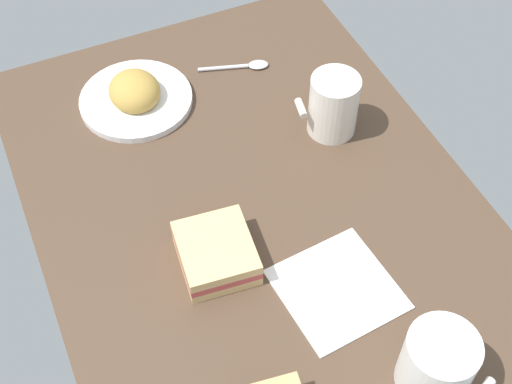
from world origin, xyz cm
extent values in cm
cube|color=#4C3828|center=(0.00, 0.00, 1.00)|extent=(90.00, 64.00, 2.00)
cylinder|color=white|center=(-28.02, -9.49, 2.60)|extent=(18.89, 18.89, 1.20)
ellipsoid|color=#B28C3F|center=(-28.02, -9.49, 4.61)|extent=(9.42, 8.48, 5.64)
cylinder|color=silver|center=(-9.35, 17.58, 7.22)|extent=(7.84, 7.84, 10.43)
cylinder|color=tan|center=(-9.35, 17.58, 11.93)|extent=(6.90, 6.90, 0.40)
cylinder|color=silver|center=(-10.37, 12.35, 7.74)|extent=(3.69, 1.85, 1.20)
cylinder|color=white|center=(34.11, 8.54, 6.76)|extent=(8.90, 8.90, 9.52)
cylinder|color=brown|center=(34.11, 8.54, 11.02)|extent=(7.83, 7.83, 0.40)
cube|color=#DBB77A|center=(7.00, -9.18, 2.80)|extent=(12.13, 11.14, 1.60)
cube|color=#C14C4C|center=(7.00, -9.18, 4.20)|extent=(12.13, 11.14, 1.20)
cube|color=#DBB77A|center=(7.00, -9.18, 5.60)|extent=(12.13, 11.14, 1.60)
ellipsoid|color=silver|center=(-27.84, 12.93, 2.40)|extent=(3.36, 4.15, 0.80)
cylinder|color=silver|center=(-29.69, 6.98, 2.35)|extent=(3.29, 8.67, 0.70)
cube|color=white|center=(17.93, 4.10, 2.15)|extent=(16.25, 16.25, 0.30)
camera|label=1|loc=(58.82, -26.41, 86.26)|focal=49.85mm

